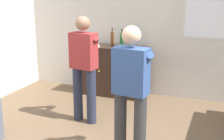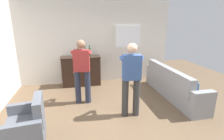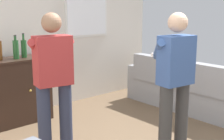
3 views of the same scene
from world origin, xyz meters
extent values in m
plane|color=brown|center=(0.00, 0.00, 0.00)|extent=(10.40, 10.40, 0.00)
cube|color=silver|center=(0.00, 2.66, 1.40)|extent=(5.20, 0.12, 2.80)
cube|color=silver|center=(1.11, 2.60, 1.58)|extent=(0.94, 0.02, 0.82)
cube|color=white|center=(1.11, 2.59, 1.58)|extent=(0.86, 0.03, 0.74)
cube|color=gray|center=(1.96, 0.81, 0.21)|extent=(0.55, 2.24, 0.42)
cube|color=gray|center=(1.75, 0.81, 0.65)|extent=(0.18, 2.24, 0.46)
cube|color=gray|center=(1.96, 2.01, 0.32)|extent=(0.55, 0.18, 0.64)
cube|color=gray|center=(1.96, -0.40, 0.32)|extent=(0.55, 0.18, 0.64)
cube|color=beige|center=(1.88, 1.68, 0.60)|extent=(0.16, 0.41, 0.36)
cube|color=#386BB7|center=(1.88, -0.07, 0.60)|extent=(0.20, 0.42, 0.36)
cube|color=slate|center=(-1.69, -0.47, 0.20)|extent=(0.71, 0.71, 0.40)
cube|color=slate|center=(-1.44, -0.44, 0.62)|extent=(0.22, 0.65, 0.45)
cube|color=slate|center=(-1.74, -0.09, 0.30)|extent=(0.65, 0.20, 0.60)
cube|color=black|center=(-0.58, 2.30, 0.48)|extent=(1.25, 0.44, 0.95)
cube|color=black|center=(-0.58, 2.30, 0.97)|extent=(1.29, 0.48, 0.03)
sphere|color=#B79338|center=(-0.83, 2.06, 0.52)|extent=(0.04, 0.04, 0.04)
sphere|color=#B79338|center=(-0.34, 2.06, 0.52)|extent=(0.04, 0.04, 0.04)
cylinder|color=#593314|center=(-0.65, 2.31, 1.12)|extent=(0.06, 0.06, 0.27)
cylinder|color=#593314|center=(-0.65, 2.31, 1.29)|extent=(0.02, 0.02, 0.07)
cylinder|color=#262626|center=(-0.65, 2.31, 1.33)|extent=(0.03, 0.03, 0.02)
cylinder|color=#1E4C23|center=(-0.44, 2.25, 1.12)|extent=(0.08, 0.08, 0.27)
cylinder|color=#1E4C23|center=(-0.44, 2.25, 1.29)|extent=(0.03, 0.03, 0.06)
cylinder|color=#262626|center=(-0.44, 2.25, 1.32)|extent=(0.04, 0.04, 0.02)
cylinder|color=#1E4C23|center=(-0.29, 2.30, 1.11)|extent=(0.08, 0.08, 0.26)
cylinder|color=#1E4C23|center=(-0.29, 2.30, 1.29)|extent=(0.03, 0.03, 0.09)
cylinder|color=#262626|center=(-0.29, 2.30, 1.34)|extent=(0.03, 0.03, 0.02)
cylinder|color=#282D42|center=(-0.73, 0.96, 0.44)|extent=(0.15, 0.15, 0.88)
cylinder|color=#282D42|center=(-0.47, 0.92, 0.44)|extent=(0.15, 0.15, 0.88)
cube|color=#9E2D2D|center=(-0.60, 0.94, 1.16)|extent=(0.43, 0.28, 0.55)
sphere|color=#8C664C|center=(-0.60, 0.94, 1.57)|extent=(0.22, 0.22, 0.22)
cylinder|color=#9E2D2D|center=(-0.69, 1.12, 1.27)|extent=(0.37, 0.37, 0.29)
cylinder|color=#9E2D2D|center=(-0.46, 1.08, 1.27)|extent=(0.27, 0.43, 0.29)
cube|color=white|center=(-0.55, 1.26, 1.18)|extent=(0.15, 0.06, 0.04)
cylinder|color=#383838|center=(0.31, 0.07, 0.44)|extent=(0.15, 0.15, 0.88)
cylinder|color=#383838|center=(0.56, 0.04, 0.44)|extent=(0.15, 0.15, 0.88)
cube|color=#385693|center=(0.43, 0.05, 1.16)|extent=(0.42, 0.27, 0.55)
sphere|color=#D8AD8C|center=(0.43, 0.05, 1.57)|extent=(0.22, 0.22, 0.22)
cylinder|color=#385693|center=(0.34, 0.23, 1.27)|extent=(0.36, 0.38, 0.29)
cylinder|color=#385693|center=(0.57, 0.20, 1.27)|extent=(0.29, 0.43, 0.29)
cube|color=white|center=(0.47, 0.37, 1.18)|extent=(0.15, 0.06, 0.04)
camera|label=1|loc=(1.46, -3.26, 2.09)|focal=50.00mm
camera|label=2|loc=(-0.74, -3.43, 2.14)|focal=28.00mm
camera|label=3|loc=(-2.35, -2.03, 1.76)|focal=50.00mm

